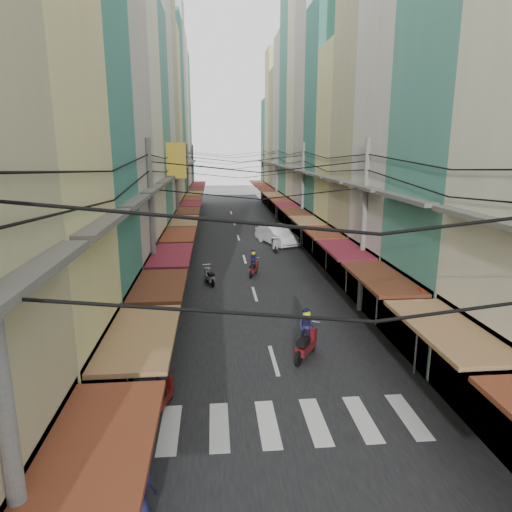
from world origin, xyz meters
TOP-DOWN VIEW (x-y plane):
  - ground at (0.00, 0.00)m, footprint 160.00×160.00m
  - road at (0.00, 20.00)m, footprint 10.00×80.00m
  - sidewalk_left at (-6.50, 20.00)m, footprint 3.00×80.00m
  - sidewalk_right at (6.50, 20.00)m, footprint 3.00×80.00m
  - crosswalk at (-0.00, -6.00)m, footprint 7.55×2.40m
  - building_row_left at (-7.92, 16.56)m, footprint 7.80×67.67m
  - building_row_right at (7.92, 16.45)m, footprint 7.80×68.98m
  - utility_poles at (0.00, 15.01)m, footprint 10.20×66.13m
  - white_car at (3.00, 18.94)m, footprint 6.10×4.07m
  - bicycle at (6.30, -1.57)m, footprint 1.81×0.89m
  - moving_scooters at (-0.18, 3.56)m, footprint 6.70×23.26m
  - parked_scooters at (4.04, -4.79)m, footprint 12.87×14.54m
  - pedestrians at (-4.82, 0.89)m, footprint 13.27×26.69m
  - traffic_sign at (4.78, -3.48)m, footprint 0.10×0.69m

SIDE VIEW (x-z plane):
  - ground at x=0.00m, z-range 0.00..0.00m
  - white_car at x=3.00m, z-range -1.00..1.00m
  - bicycle at x=6.30m, z-range -0.60..0.60m
  - road at x=0.00m, z-range 0.00..0.02m
  - crosswalk at x=0.00m, z-range 0.02..0.03m
  - sidewalk_left at x=-6.50m, z-range 0.00..0.06m
  - sidewalk_right at x=6.50m, z-range 0.00..0.06m
  - parked_scooters at x=4.04m, z-range -0.01..0.98m
  - moving_scooters at x=-0.18m, z-range -0.45..1.52m
  - pedestrians at x=-4.82m, z-range -0.09..2.16m
  - traffic_sign at x=4.78m, z-range 0.74..3.89m
  - utility_poles at x=0.00m, z-range 2.49..10.69m
  - building_row_right at x=7.92m, z-range -1.89..20.71m
  - building_row_left at x=-7.92m, z-range -2.07..21.63m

